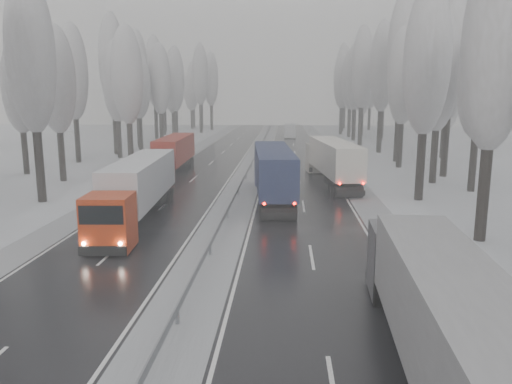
# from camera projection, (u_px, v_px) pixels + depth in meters

# --- Properties ---
(carriageway_right) EXTENTS (7.50, 200.00, 0.03)m
(carriageway_right) POSITION_uv_depth(u_px,v_px,m) (301.00, 191.00, 43.24)
(carriageway_right) COLOR black
(carriageway_right) RESTS_ON ground
(carriageway_left) EXTENTS (7.50, 200.00, 0.03)m
(carriageway_left) POSITION_uv_depth(u_px,v_px,m) (181.00, 190.00, 43.84)
(carriageway_left) COLOR black
(carriageway_left) RESTS_ON ground
(median_slush) EXTENTS (3.00, 200.00, 0.04)m
(median_slush) POSITION_uv_depth(u_px,v_px,m) (241.00, 191.00, 43.54)
(median_slush) COLOR #A5A7AD
(median_slush) RESTS_ON ground
(shoulder_right) EXTENTS (2.40, 200.00, 0.04)m
(shoulder_right) POSITION_uv_depth(u_px,v_px,m) (359.00, 192.00, 42.96)
(shoulder_right) COLOR #A5A7AD
(shoulder_right) RESTS_ON ground
(shoulder_left) EXTENTS (2.40, 200.00, 0.04)m
(shoulder_left) POSITION_uv_depth(u_px,v_px,m) (126.00, 189.00, 44.12)
(shoulder_left) COLOR #A5A7AD
(shoulder_left) RESTS_ON ground
(median_guardrail) EXTENTS (0.12, 200.00, 0.76)m
(median_guardrail) POSITION_uv_depth(u_px,v_px,m) (241.00, 184.00, 43.42)
(median_guardrail) COLOR slate
(median_guardrail) RESTS_ON ground
(tree_16) EXTENTS (3.60, 3.60, 16.53)m
(tree_16) POSITION_uv_depth(u_px,v_px,m) (496.00, 48.00, 26.61)
(tree_16) COLOR black
(tree_16) RESTS_ON ground
(tree_18) EXTENTS (3.60, 3.60, 16.58)m
(tree_18) POSITION_uv_depth(u_px,v_px,m) (427.00, 62.00, 37.78)
(tree_18) COLOR black
(tree_18) RESTS_ON ground
(tree_19) EXTENTS (3.60, 3.60, 14.57)m
(tree_19) POSITION_uv_depth(u_px,v_px,m) (480.00, 80.00, 41.63)
(tree_19) COLOR black
(tree_19) RESTS_ON ground
(tree_20) EXTENTS (3.60, 3.60, 15.71)m
(tree_20) POSITION_uv_depth(u_px,v_px,m) (439.00, 74.00, 45.66)
(tree_20) COLOR black
(tree_20) RESTS_ON ground
(tree_21) EXTENTS (3.60, 3.60, 18.62)m
(tree_21) POSITION_uv_depth(u_px,v_px,m) (452.00, 56.00, 49.10)
(tree_21) COLOR black
(tree_21) RESTS_ON ground
(tree_22) EXTENTS (3.60, 3.60, 15.86)m
(tree_22) POSITION_uv_depth(u_px,v_px,m) (403.00, 77.00, 55.92)
(tree_22) COLOR black
(tree_22) RESTS_ON ground
(tree_23) EXTENTS (3.60, 3.60, 13.55)m
(tree_23) POSITION_uv_depth(u_px,v_px,m) (448.00, 91.00, 59.76)
(tree_23) COLOR black
(tree_23) RESTS_ON ground
(tree_24) EXTENTS (3.60, 3.60, 20.49)m
(tree_24) POSITION_uv_depth(u_px,v_px,m) (402.00, 54.00, 60.63)
(tree_24) COLOR black
(tree_24) RESTS_ON ground
(tree_25) EXTENTS (3.60, 3.60, 19.44)m
(tree_25) POSITION_uv_depth(u_px,v_px,m) (449.00, 61.00, 64.28)
(tree_25) COLOR black
(tree_25) RESTS_ON ground
(tree_26) EXTENTS (3.60, 3.60, 18.78)m
(tree_26) POSITION_uv_depth(u_px,v_px,m) (382.00, 68.00, 70.90)
(tree_26) COLOR black
(tree_26) RESTS_ON ground
(tree_27) EXTENTS (3.60, 3.60, 17.62)m
(tree_27) POSITION_uv_depth(u_px,v_px,m) (426.00, 74.00, 74.55)
(tree_27) COLOR black
(tree_27) RESTS_ON ground
(tree_28) EXTENTS (3.60, 3.60, 19.62)m
(tree_28) POSITION_uv_depth(u_px,v_px,m) (363.00, 68.00, 81.34)
(tree_28) COLOR black
(tree_28) RESTS_ON ground
(tree_29) EXTENTS (3.60, 3.60, 18.11)m
(tree_29) POSITION_uv_depth(u_px,v_px,m) (402.00, 75.00, 85.02)
(tree_29) COLOR black
(tree_29) RESTS_ON ground
(tree_30) EXTENTS (3.60, 3.60, 17.86)m
(tree_30) POSITION_uv_depth(u_px,v_px,m) (355.00, 77.00, 91.10)
(tree_30) COLOR black
(tree_30) RESTS_ON ground
(tree_31) EXTENTS (3.60, 3.60, 18.58)m
(tree_31) POSITION_uv_depth(u_px,v_px,m) (384.00, 75.00, 94.59)
(tree_31) COLOR black
(tree_31) RESTS_ON ground
(tree_32) EXTENTS (3.60, 3.60, 17.33)m
(tree_32) POSITION_uv_depth(u_px,v_px,m) (351.00, 80.00, 98.52)
(tree_32) COLOR black
(tree_32) RESTS_ON ground
(tree_33) EXTENTS (3.60, 3.60, 14.33)m
(tree_33) POSITION_uv_depth(u_px,v_px,m) (363.00, 90.00, 102.62)
(tree_33) COLOR black
(tree_33) RESTS_ON ground
(tree_34) EXTENTS (3.60, 3.60, 17.63)m
(tree_34) POSITION_uv_depth(u_px,v_px,m) (342.00, 80.00, 105.50)
(tree_34) COLOR black
(tree_34) RESTS_ON ground
(tree_35) EXTENTS (3.60, 3.60, 18.25)m
(tree_35) POSITION_uv_depth(u_px,v_px,m) (383.00, 79.00, 108.82)
(tree_35) COLOR black
(tree_35) RESTS_ON ground
(tree_36) EXTENTS (3.60, 3.60, 20.23)m
(tree_36) POSITION_uv_depth(u_px,v_px,m) (343.00, 74.00, 114.76)
(tree_36) COLOR black
(tree_36) RESTS_ON ground
(tree_37) EXTENTS (3.60, 3.60, 16.37)m
(tree_37) POSITION_uv_depth(u_px,v_px,m) (370.00, 86.00, 118.75)
(tree_37) COLOR black
(tree_37) RESTS_ON ground
(tree_38) EXTENTS (3.60, 3.60, 17.97)m
(tree_38) POSITION_uv_depth(u_px,v_px,m) (345.00, 82.00, 125.29)
(tree_38) COLOR black
(tree_38) RESTS_ON ground
(tree_39) EXTENTS (3.60, 3.60, 16.19)m
(tree_39) POSITION_uv_depth(u_px,v_px,m) (354.00, 87.00, 129.27)
(tree_39) COLOR black
(tree_39) RESTS_ON ground
(tree_58) EXTENTS (3.60, 3.60, 17.21)m
(tree_58) POSITION_uv_depth(u_px,v_px,m) (31.00, 55.00, 36.97)
(tree_58) COLOR black
(tree_58) RESTS_ON ground
(tree_60) EXTENTS (3.60, 3.60, 14.84)m
(tree_60) POSITION_uv_depth(u_px,v_px,m) (56.00, 80.00, 46.85)
(tree_60) COLOR black
(tree_60) RESTS_ON ground
(tree_61) EXTENTS (3.60, 3.60, 13.95)m
(tree_61) POSITION_uv_depth(u_px,v_px,m) (19.00, 87.00, 51.21)
(tree_61) COLOR black
(tree_61) RESTS_ON ground
(tree_62) EXTENTS (3.60, 3.60, 16.04)m
(tree_62) POSITION_uv_depth(u_px,v_px,m) (127.00, 76.00, 55.83)
(tree_62) COLOR black
(tree_62) RESTS_ON ground
(tree_63) EXTENTS (3.60, 3.60, 16.88)m
(tree_63) POSITION_uv_depth(u_px,v_px,m) (73.00, 73.00, 60.10)
(tree_63) COLOR black
(tree_63) RESTS_ON ground
(tree_64) EXTENTS (3.60, 3.60, 15.42)m
(tree_64) POSITION_uv_depth(u_px,v_px,m) (116.00, 82.00, 64.96)
(tree_64) COLOR black
(tree_64) RESTS_ON ground
(tree_65) EXTENTS (3.60, 3.60, 19.48)m
(tree_65) POSITION_uv_depth(u_px,v_px,m) (112.00, 63.00, 68.50)
(tree_65) COLOR black
(tree_65) RESTS_ON ground
(tree_66) EXTENTS (3.60, 3.60, 15.23)m
(tree_66) POSITION_uv_depth(u_px,v_px,m) (138.00, 84.00, 74.42)
(tree_66) COLOR black
(tree_66) RESTS_ON ground
(tree_67) EXTENTS (3.60, 3.60, 17.09)m
(tree_67) POSITION_uv_depth(u_px,v_px,m) (137.00, 77.00, 78.20)
(tree_67) COLOR black
(tree_67) RESTS_ON ground
(tree_68) EXTENTS (3.60, 3.60, 16.65)m
(tree_68) POSITION_uv_depth(u_px,v_px,m) (160.00, 80.00, 80.79)
(tree_68) COLOR black
(tree_68) RESTS_ON ground
(tree_69) EXTENTS (3.60, 3.60, 19.35)m
(tree_69) POSITION_uv_depth(u_px,v_px,m) (137.00, 70.00, 84.66)
(tree_69) COLOR black
(tree_69) RESTS_ON ground
(tree_70) EXTENTS (3.60, 3.60, 17.09)m
(tree_70) POSITION_uv_depth(u_px,v_px,m) (175.00, 80.00, 90.60)
(tree_70) COLOR black
(tree_70) RESTS_ON ground
(tree_71) EXTENTS (3.60, 3.60, 19.61)m
(tree_71) POSITION_uv_depth(u_px,v_px,m) (154.00, 72.00, 94.49)
(tree_71) COLOR black
(tree_71) RESTS_ON ground
(tree_72) EXTENTS (3.60, 3.60, 15.11)m
(tree_72) POSITION_uv_depth(u_px,v_px,m) (172.00, 88.00, 100.15)
(tree_72) COLOR black
(tree_72) RESTS_ON ground
(tree_73) EXTENTS (3.60, 3.60, 17.22)m
(tree_73) POSITION_uv_depth(u_px,v_px,m) (163.00, 81.00, 103.98)
(tree_73) COLOR black
(tree_73) RESTS_ON ground
(tree_74) EXTENTS (3.60, 3.60, 19.68)m
(tree_74) POSITION_uv_depth(u_px,v_px,m) (200.00, 75.00, 109.96)
(tree_74) COLOR black
(tree_74) RESTS_ON ground
(tree_75) EXTENTS (3.60, 3.60, 18.60)m
(tree_75) POSITION_uv_depth(u_px,v_px,m) (164.00, 79.00, 114.53)
(tree_75) COLOR black
(tree_75) RESTS_ON ground
(tree_76) EXTENTS (3.60, 3.60, 18.55)m
(tree_76) POSITION_uv_depth(u_px,v_px,m) (211.00, 80.00, 119.24)
(tree_76) COLOR black
(tree_76) RESTS_ON ground
(tree_77) EXTENTS (3.60, 3.60, 14.32)m
(tree_77) POSITION_uv_depth(u_px,v_px,m) (191.00, 91.00, 123.99)
(tree_77) COLOR black
(tree_77) RESTS_ON ground
(tree_78) EXTENTS (3.60, 3.60, 19.55)m
(tree_78) POSITION_uv_depth(u_px,v_px,m) (201.00, 78.00, 125.78)
(tree_78) COLOR black
(tree_78) RESTS_ON ground
(tree_79) EXTENTS (3.60, 3.60, 17.07)m
(tree_79) POSITION_uv_depth(u_px,v_px,m) (193.00, 85.00, 130.16)
(tree_79) COLOR black
(tree_79) RESTS_ON ground
(truck_grey_tarp) EXTENTS (3.16, 15.13, 3.86)m
(truck_grey_tarp) POSITION_uv_depth(u_px,v_px,m) (442.00, 314.00, 13.69)
(truck_grey_tarp) COLOR #434347
(truck_grey_tarp) RESTS_ON ground
(truck_blue_box) EXTENTS (3.88, 16.45, 4.19)m
(truck_blue_box) POSITION_uv_depth(u_px,v_px,m) (273.00, 170.00, 39.24)
(truck_blue_box) COLOR navy
(truck_blue_box) RESTS_ON ground
(truck_cream_box) EXTENTS (4.30, 16.01, 4.07)m
(truck_cream_box) POSITION_uv_depth(u_px,v_px,m) (332.00, 159.00, 46.73)
(truck_cream_box) COLOR #9E9B8C
(truck_cream_box) RESTS_ON ground
(box_truck_distant) EXTENTS (2.44, 7.52, 2.79)m
(box_truck_distant) POSITION_uv_depth(u_px,v_px,m) (290.00, 131.00, 98.49)
(box_truck_distant) COLOR silver
(box_truck_distant) RESTS_ON ground
(truck_red_white) EXTENTS (3.36, 15.64, 3.99)m
(truck_red_white) POSITION_uv_depth(u_px,v_px,m) (138.00, 186.00, 32.73)
(truck_red_white) COLOR #B82C0A
(truck_red_white) RESTS_ON ground
(truck_red_red) EXTENTS (2.87, 15.15, 3.87)m
(truck_red_red) POSITION_uv_depth(u_px,v_px,m) (173.00, 153.00, 52.33)
(truck_red_red) COLOR #9C1808
(truck_red_red) RESTS_ON ground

